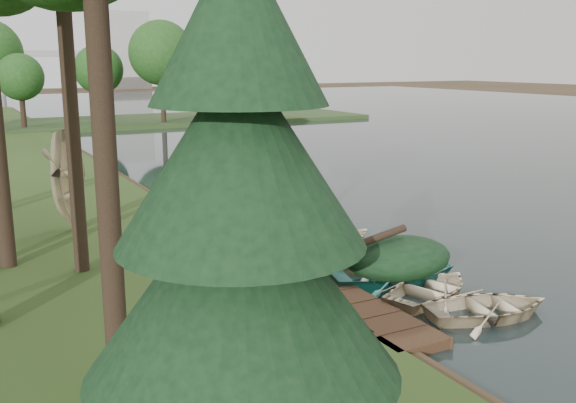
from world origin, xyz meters
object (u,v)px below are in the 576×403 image
pine_tree (241,207)px  rowboat_2 (395,271)px  rowboat_1 (431,286)px  rowboat_0 (489,304)px  stored_rowboat (73,219)px  boardwalk (268,258)px

pine_tree → rowboat_2: bearing=43.0°
rowboat_1 → pine_tree: bearing=108.6°
rowboat_0 → stored_rowboat: size_ratio=0.88×
rowboat_1 → pine_tree: (-8.67, -6.52, 4.53)m
stored_rowboat → pine_tree: bearing=-144.9°
pine_tree → stored_rowboat: bearing=86.6°
stored_rowboat → boardwalk: bearing=-102.3°
boardwalk → pine_tree: bearing=-117.7°
rowboat_1 → boardwalk: bearing=7.0°
rowboat_0 → rowboat_1: rowboat_0 is taller
rowboat_0 → rowboat_1: (-0.41, 1.78, -0.00)m
boardwalk → stored_rowboat: (-5.11, 6.27, 0.55)m
rowboat_2 → boardwalk: bearing=45.2°
rowboat_0 → pine_tree: (-9.08, -4.74, 4.53)m
rowboat_0 → pine_tree: bearing=131.2°
rowboat_2 → pine_tree: (-8.51, -7.94, 4.47)m
rowboat_1 → stored_rowboat: bearing=15.0°
boardwalk → rowboat_0: (2.90, -7.03, 0.25)m
rowboat_1 → stored_rowboat: stored_rowboat is taller
rowboat_1 → stored_rowboat: 13.80m
stored_rowboat → rowboat_1: bearing=-108.1°
rowboat_2 → stored_rowboat: bearing=50.3°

